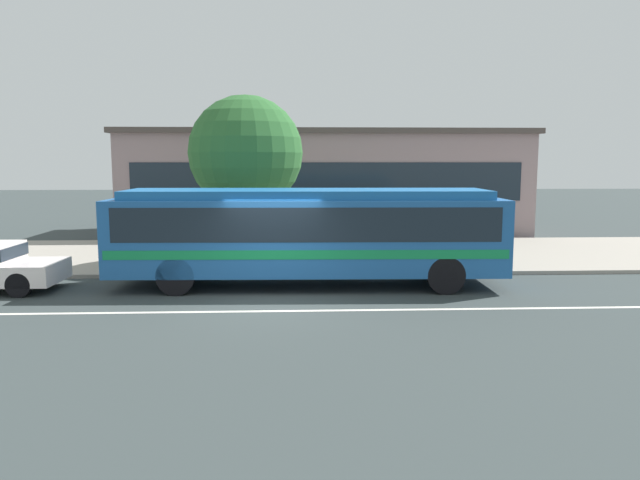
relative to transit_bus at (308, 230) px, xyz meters
The scene contains 9 objects.
ground_plane 2.74m from the transit_bus, 114.32° to the right, with size 120.00×120.00×0.00m, color #343C3D.
sidewalk_slab 5.64m from the transit_bus, 99.80° to the left, with size 60.00×8.00×0.12m, color gray.
lane_stripe_center 3.38m from the transit_bus, 107.99° to the right, with size 56.00×0.16×0.01m, color silver.
transit_bus is the anchor object (origin of this frame).
pedestrian_waiting_near_sign 2.93m from the transit_bus, 58.83° to the left, with size 0.41×0.41×1.63m.
pedestrian_walking_along_curb 2.06m from the transit_bus, 63.50° to the left, with size 0.43×0.43×1.66m.
pedestrian_standing_by_tree 3.11m from the transit_bus, 40.66° to the left, with size 0.39×0.39×1.75m.
street_tree_near_stop 5.16m from the transit_bus, 115.29° to the left, with size 3.89×3.89×5.57m.
station_building 13.05m from the transit_bus, 85.00° to the left, with size 18.99×6.64×4.91m.
Camera 1 is at (0.52, -14.57, 3.47)m, focal length 33.96 mm.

